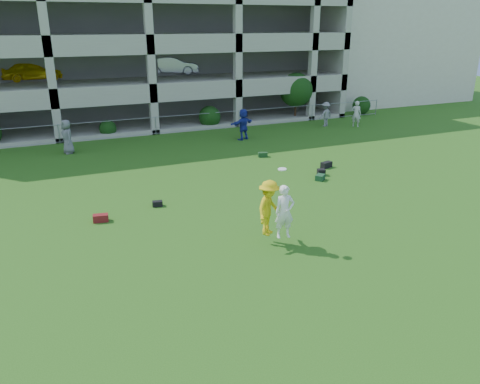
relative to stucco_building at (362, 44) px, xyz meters
name	(u,v)px	position (x,y,z in m)	size (l,w,h in m)	color
ground	(305,260)	(-23.00, -28.00, -5.00)	(100.00, 100.00, 0.00)	#235114
stucco_building	(362,44)	(0.00, 0.00, 0.00)	(16.00, 14.00, 10.00)	beige
bystander_c	(67,137)	(-28.68, -11.64, -4.04)	(0.94, 0.61, 1.92)	slate
bystander_d	(243,124)	(-18.26, -12.56, -4.03)	(1.80, 0.57, 1.94)	#202C96
bystander_e	(356,114)	(-9.33, -12.17, -4.09)	(0.67, 0.44, 1.82)	silver
bystander_f	(326,114)	(-11.26, -11.19, -4.14)	(1.11, 0.64, 1.73)	gray
bag_red_a	(101,218)	(-28.41, -22.35, -4.86)	(0.55, 0.30, 0.28)	#56150E
bag_black_b	(157,204)	(-26.10, -21.67, -4.89)	(0.40, 0.25, 0.22)	black
bag_green_c	(320,177)	(-18.24, -21.45, -4.87)	(0.50, 0.35, 0.26)	#163D1F
crate_d	(321,172)	(-17.79, -20.83, -4.85)	(0.35, 0.35, 0.30)	black
bag_black_e	(326,165)	(-16.85, -19.86, -4.85)	(0.60, 0.30, 0.30)	black
bag_green_g	(263,155)	(-18.93, -16.73, -4.88)	(0.50, 0.30, 0.25)	#13351D
frisbee_contest	(272,209)	(-23.43, -26.56, -3.73)	(1.38, 1.44, 2.37)	yellow
parking_garage	(124,36)	(-23.01, -0.30, 1.01)	(30.00, 14.00, 12.00)	#9E998C
fence	(156,125)	(-23.00, -9.00, -4.39)	(36.06, 0.06, 1.20)	gray
shrub_row	(217,106)	(-18.41, -8.30, -3.49)	(34.38, 2.52, 3.50)	#163D11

